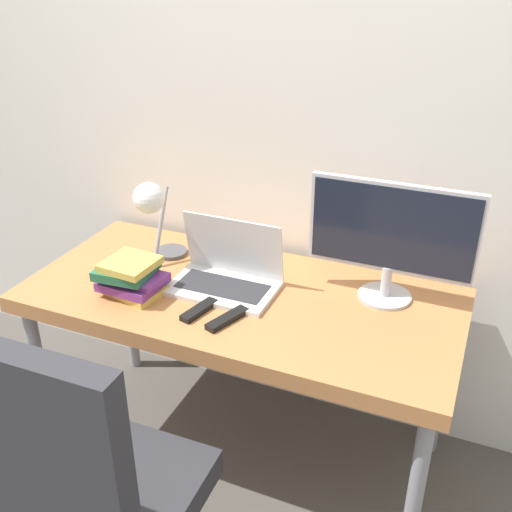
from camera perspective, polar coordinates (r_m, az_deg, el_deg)
wall_back at (r=2.27m, az=2.83°, el=13.95°), size 8.00×0.05×2.60m
desk at (r=2.16m, az=-1.50°, el=-5.01°), size 1.54×0.71×0.74m
laptop at (r=2.14m, az=-2.87°, el=-1.74°), size 0.38×0.24×0.25m
monitor at (r=2.03m, az=12.80°, el=1.97°), size 0.56×0.18×0.42m
desk_lamp at (r=2.23m, az=-9.82°, el=4.60°), size 0.13×0.25×0.34m
office_chair at (r=1.73m, az=-16.67°, el=-20.04°), size 0.58×0.59×1.08m
book_stack at (r=2.14m, az=-11.83°, el=-1.93°), size 0.26×0.20×0.13m
tv_remote at (r=2.02m, az=-5.44°, el=-5.15°), size 0.07×0.16×0.02m
media_remote at (r=1.97m, az=-2.75°, el=-5.99°), size 0.09×0.17×0.02m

